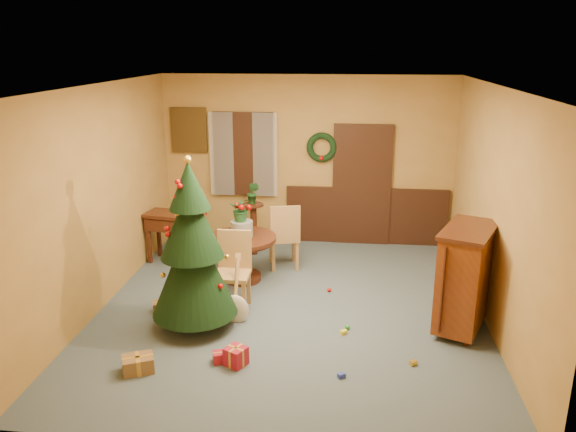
# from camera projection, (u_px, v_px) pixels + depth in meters

# --- Properties ---
(room_envelope) EXTENTS (5.50, 5.50, 5.50)m
(room_envelope) POSITION_uv_depth(u_px,v_px,m) (319.00, 180.00, 9.71)
(room_envelope) COLOR #3A4955
(room_envelope) RESTS_ON ground
(dining_table) EXTENTS (1.00, 1.00, 0.69)m
(dining_table) POSITION_uv_depth(u_px,v_px,m) (242.00, 250.00, 8.24)
(dining_table) COLOR black
(dining_table) RESTS_ON floor
(urn) EXTENTS (0.32, 0.32, 0.23)m
(urn) POSITION_uv_depth(u_px,v_px,m) (242.00, 229.00, 8.15)
(urn) COLOR slate
(urn) RESTS_ON dining_table
(centerpiece_plant) EXTENTS (0.33, 0.29, 0.37)m
(centerpiece_plant) POSITION_uv_depth(u_px,v_px,m) (241.00, 209.00, 8.06)
(centerpiece_plant) COLOR #1E4C23
(centerpiece_plant) RESTS_ON urn
(chair_near) EXTENTS (0.45, 0.45, 1.04)m
(chair_near) POSITION_uv_depth(u_px,v_px,m) (233.00, 267.00, 7.40)
(chair_near) COLOR #A88143
(chair_near) RESTS_ON floor
(chair_far) EXTENTS (0.55, 0.55, 1.05)m
(chair_far) POSITION_uv_depth(u_px,v_px,m) (284.00, 234.00, 8.66)
(chair_far) COLOR #A88143
(chair_far) RESTS_ON floor
(guitar) EXTENTS (0.35, 0.53, 0.80)m
(guitar) POSITION_uv_depth(u_px,v_px,m) (235.00, 292.00, 7.02)
(guitar) COLOR beige
(guitar) RESTS_ON floor
(plant_stand) EXTENTS (0.34, 0.34, 0.87)m
(plant_stand) POSITION_uv_depth(u_px,v_px,m) (254.00, 223.00, 9.27)
(plant_stand) COLOR black
(plant_stand) RESTS_ON floor
(stand_plant) EXTENTS (0.25, 0.22, 0.37)m
(stand_plant) POSITION_uv_depth(u_px,v_px,m) (253.00, 193.00, 9.12)
(stand_plant) COLOR #19471E
(stand_plant) RESTS_ON plant_stand
(christmas_tree) EXTENTS (1.05, 1.05, 2.16)m
(christmas_tree) POSITION_uv_depth(u_px,v_px,m) (192.00, 249.00, 6.72)
(christmas_tree) COLOR #382111
(christmas_tree) RESTS_ON floor
(writing_desk) EXTENTS (0.98, 0.60, 0.82)m
(writing_desk) POSITION_uv_depth(u_px,v_px,m) (175.00, 225.00, 8.92)
(writing_desk) COLOR black
(writing_desk) RESTS_ON floor
(sideboard) EXTENTS (0.90, 1.15, 1.31)m
(sideboard) POSITION_uv_depth(u_px,v_px,m) (465.00, 276.00, 6.76)
(sideboard) COLOR #4F1809
(sideboard) RESTS_ON floor
(gift_a) EXTENTS (0.39, 0.35, 0.18)m
(gift_a) POSITION_uv_depth(u_px,v_px,m) (138.00, 364.00, 6.03)
(gift_a) COLOR brown
(gift_a) RESTS_ON floor
(gift_b) EXTENTS (0.28, 0.28, 0.21)m
(gift_b) POSITION_uv_depth(u_px,v_px,m) (236.00, 356.00, 6.14)
(gift_b) COLOR maroon
(gift_b) RESTS_ON floor
(gift_c) EXTENTS (0.30, 0.25, 0.14)m
(gift_c) POSITION_uv_depth(u_px,v_px,m) (163.00, 306.00, 7.39)
(gift_c) COLOR brown
(gift_c) RESTS_ON floor
(gift_d) EXTENTS (0.36, 0.24, 0.12)m
(gift_d) POSITION_uv_depth(u_px,v_px,m) (228.00, 356.00, 6.23)
(gift_d) COLOR maroon
(gift_d) RESTS_ON floor
(toy_a) EXTENTS (0.09, 0.09, 0.05)m
(toy_a) POSITION_uv_depth(u_px,v_px,m) (341.00, 375.00, 5.93)
(toy_a) COLOR #283AAF
(toy_a) RESTS_ON floor
(toy_b) EXTENTS (0.06, 0.06, 0.06)m
(toy_b) POSITION_uv_depth(u_px,v_px,m) (347.00, 327.00, 6.92)
(toy_b) COLOR green
(toy_b) RESTS_ON floor
(toy_c) EXTENTS (0.09, 0.09, 0.05)m
(toy_c) POSITION_uv_depth(u_px,v_px,m) (344.00, 332.00, 6.82)
(toy_c) COLOR yellow
(toy_c) RESTS_ON floor
(toy_d) EXTENTS (0.06, 0.06, 0.06)m
(toy_d) POSITION_uv_depth(u_px,v_px,m) (329.00, 290.00, 7.97)
(toy_d) COLOR #B40F0C
(toy_d) RESTS_ON floor
(toy_e) EXTENTS (0.09, 0.09, 0.05)m
(toy_e) POSITION_uv_depth(u_px,v_px,m) (413.00, 363.00, 6.16)
(toy_e) COLOR gold
(toy_e) RESTS_ON floor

